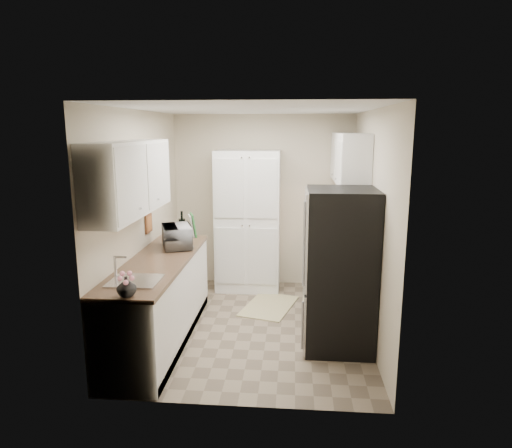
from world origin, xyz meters
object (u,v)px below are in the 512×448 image
object	(u,v)px
pantry_cabinet	(248,221)
toaster_oven	(335,222)
refrigerator	(340,270)
wine_bottle	(182,227)
electric_range	(335,279)
microwave	(177,237)

from	to	relation	value
pantry_cabinet	toaster_oven	world-z (taller)	pantry_cabinet
refrigerator	wine_bottle	size ratio (longest dim) A/B	5.14
pantry_cabinet	refrigerator	world-z (taller)	pantry_cabinet
refrigerator	electric_range	bearing A→B (deg)	87.52
electric_range	pantry_cabinet	bearing A→B (deg)	141.78
wine_bottle	toaster_oven	xyz separation A→B (m)	(1.97, 0.80, -0.07)
microwave	wine_bottle	world-z (taller)	wine_bottle
microwave	toaster_oven	world-z (taller)	microwave
pantry_cabinet	wine_bottle	distance (m)	1.12
electric_range	toaster_oven	xyz separation A→B (m)	(0.05, 0.90, 0.54)
electric_range	wine_bottle	bearing A→B (deg)	177.07
pantry_cabinet	electric_range	xyz separation A→B (m)	(1.17, -0.93, -0.52)
wine_bottle	toaster_oven	distance (m)	2.13
pantry_cabinet	toaster_oven	xyz separation A→B (m)	(1.22, -0.03, 0.02)
toaster_oven	wine_bottle	bearing A→B (deg)	-177.76
electric_range	refrigerator	size ratio (longest dim) A/B	0.66
pantry_cabinet	wine_bottle	xyz separation A→B (m)	(-0.75, -0.83, 0.09)
pantry_cabinet	toaster_oven	bearing A→B (deg)	-1.28
toaster_oven	refrigerator	bearing A→B (deg)	-112.64
wine_bottle	toaster_oven	size ratio (longest dim) A/B	0.96
electric_range	microwave	xyz separation A→B (m)	(-1.88, -0.30, 0.57)
microwave	wine_bottle	size ratio (longest dim) A/B	1.43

